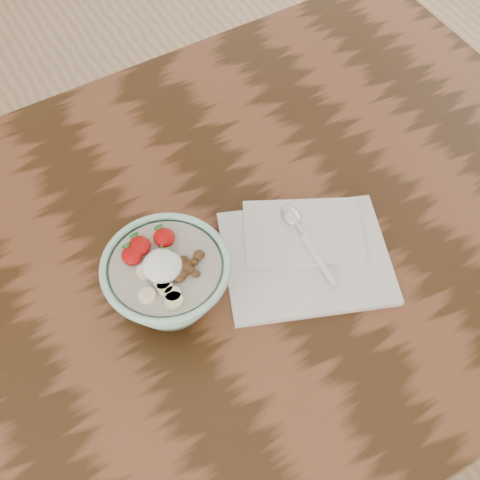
# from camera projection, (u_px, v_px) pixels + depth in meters

# --- Properties ---
(table) EXTENTS (1.60, 0.90, 0.75)m
(table) POSITION_uv_depth(u_px,v_px,m) (145.00, 317.00, 1.08)
(table) COLOR #331D0C
(table) RESTS_ON ground
(breakfast_bowl) EXTENTS (0.18, 0.18, 0.12)m
(breakfast_bowl) POSITION_uv_depth(u_px,v_px,m) (167.00, 280.00, 0.94)
(breakfast_bowl) COLOR #A2D9BC
(breakfast_bowl) RESTS_ON table
(napkin) EXTENTS (0.31, 0.28, 0.02)m
(napkin) POSITION_uv_depth(u_px,v_px,m) (305.00, 252.00, 1.03)
(napkin) COLOR silver
(napkin) RESTS_ON table
(spoon) EXTENTS (0.03, 0.16, 0.01)m
(spoon) POSITION_uv_depth(u_px,v_px,m) (297.00, 226.00, 1.04)
(spoon) COLOR silver
(spoon) RESTS_ON napkin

